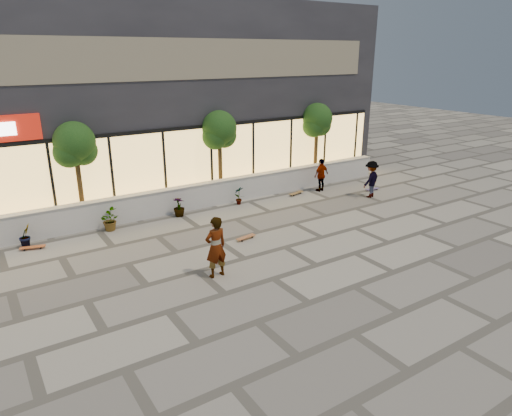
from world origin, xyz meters
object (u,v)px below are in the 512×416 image
skater_center (216,247)px  skater_right_near (321,175)px  skateboard_center (246,237)px  skateboard_left (33,247)px  tree_mideast (219,132)px  skater_right_far (371,179)px  skateboard_right_near (296,193)px  skateboard_right_far (372,189)px  tree_midwest (75,147)px  tree_east (317,122)px

skater_center → skater_right_near: (8.31, 5.01, -0.15)m
skateboard_center → skateboard_left: 7.19m
tree_mideast → skateboard_left: (-8.07, -1.59, -2.91)m
skater_right_far → skateboard_right_near: size_ratio=1.90×
skateboard_center → skateboard_right_far: 8.43m
skater_center → skater_right_far: bearing=-166.1°
skater_right_near → skater_right_far: skater_right_far is taller
tree_midwest → skater_right_far: 12.47m
skateboard_left → skateboard_right_far: 14.75m
tree_east → skateboard_right_near: size_ratio=4.48×
skateboard_left → skateboard_right_far: bearing=9.8°
skateboard_right_near → skateboard_center: bearing=-159.1°
tree_east → skater_center: 11.62m
tree_mideast → skateboard_right_far: (6.62, -2.94, -2.91)m
tree_mideast → tree_east: bearing=0.0°
tree_mideast → skater_right_near: size_ratio=2.51×
skater_center → skateboard_center: bearing=-143.0°
tree_east → skateboard_right_near: (-2.36, -1.50, -2.90)m
tree_mideast → skater_right_far: bearing=-32.0°
skateboard_center → skateboard_right_near: 5.76m
skater_right_far → skateboard_right_far: skater_right_far is taller
skater_right_far → skateboard_right_far: 1.32m
tree_east → skater_center: (-9.31, -6.65, -2.06)m
skater_right_far → skateboard_center: (-7.37, -1.16, -0.75)m
skateboard_center → skater_center: bearing=-148.8°
skater_right_far → skateboard_center: 7.50m
tree_midwest → tree_east: 11.50m
tree_midwest → skater_center: (2.19, -6.65, -2.06)m
skater_right_far → skateboard_left: size_ratio=2.02×
tree_mideast → skateboard_center: bearing=-108.8°
tree_east → skateboard_center: bearing=-146.3°
skater_center → skateboard_left: (-4.26, 5.06, -0.85)m
skater_right_near → skateboard_center: 6.90m
tree_east → skateboard_left: size_ratio=4.74×
skater_right_near → skateboard_right_near: bearing=-15.1°
tree_mideast → skater_center: size_ratio=2.11×
skateboard_right_far → skateboard_center: bearing=-163.1°
skater_right_far → skateboard_right_far: (0.87, 0.65, -0.76)m
tree_east → skateboard_left: tree_east is taller
skater_center → skateboard_right_near: (6.95, 5.15, -0.84)m
tree_midwest → skateboard_right_far: tree_midwest is taller
skater_right_far → skateboard_left: 13.99m
skater_center → tree_east: bearing=-148.3°
skater_right_far → tree_mideast: bearing=-48.4°
tree_midwest → skateboard_center: (4.38, -4.75, -2.91)m
tree_east → tree_mideast: bearing=180.0°
skater_right_near → skater_right_far: size_ratio=0.94×
skater_right_near → skateboard_left: (-12.57, 0.05, -0.70)m
tree_mideast → skateboard_right_far: size_ratio=5.21×
skateboard_left → skateboard_right_far: size_ratio=1.10×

